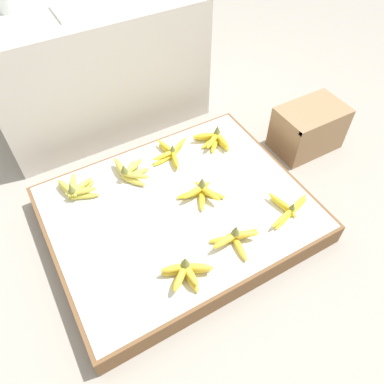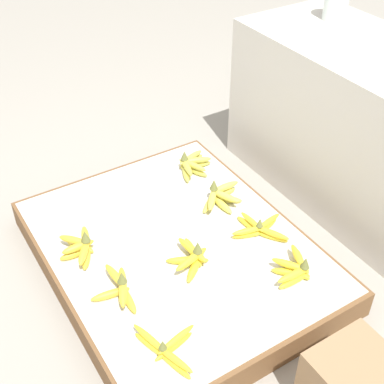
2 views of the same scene
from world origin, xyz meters
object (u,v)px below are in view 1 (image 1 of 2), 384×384
banana_bunch_back_midleft (129,172)px  banana_bunch_back_midright (171,153)px  banana_bunch_front_midright (235,238)px  banana_bunch_front_right (288,209)px  banana_bunch_middle_midright (201,192)px  foam_tray_white (82,8)px  banana_bunch_back_right (214,139)px  banana_bunch_back_left (76,189)px  wooden_crate (308,128)px  banana_bunch_front_midleft (186,272)px

banana_bunch_back_midleft → banana_bunch_back_midright: size_ratio=0.94×
banana_bunch_front_midright → banana_bunch_back_midleft: 0.65m
banana_bunch_front_right → banana_bunch_middle_midright: banana_bunch_middle_midright is taller
banana_bunch_front_midright → foam_tray_white: bearing=97.6°
banana_bunch_front_right → banana_bunch_back_midleft: (-0.56, 0.59, 0.01)m
banana_bunch_front_midright → banana_bunch_back_right: bearing=66.4°
banana_bunch_back_midleft → foam_tray_white: (0.08, 0.60, 0.58)m
banana_bunch_back_left → foam_tray_white: 0.89m
wooden_crate → banana_bunch_front_midright: (-0.81, -0.43, 0.02)m
wooden_crate → banana_bunch_middle_midright: 0.81m
banana_bunch_front_right → banana_bunch_back_midleft: 0.81m
banana_bunch_back_midright → banana_bunch_back_right: 0.26m
banana_bunch_back_midleft → banana_bunch_middle_midright: bearing=-50.1°
banana_bunch_back_left → banana_bunch_middle_midright: bearing=-31.5°
banana_bunch_front_right → foam_tray_white: bearing=111.7°
banana_bunch_back_right → banana_bunch_front_midleft: bearing=-129.9°
banana_bunch_front_midleft → banana_bunch_back_right: banana_bunch_front_midleft is taller
banana_bunch_back_midright → foam_tray_white: foam_tray_white is taller
banana_bunch_front_midright → banana_bunch_back_left: 0.82m
banana_bunch_back_right → banana_bunch_back_midleft: bearing=179.9°
banana_bunch_back_left → banana_bunch_back_midleft: banana_bunch_back_midleft is taller
banana_bunch_front_midleft → banana_bunch_back_right: size_ratio=1.02×
banana_bunch_back_left → banana_bunch_back_midright: 0.53m
banana_bunch_front_midright → foam_tray_white: foam_tray_white is taller
wooden_crate → banana_bunch_back_right: size_ratio=1.87×
banana_bunch_front_midright → banana_bunch_back_right: (0.26, 0.61, -0.00)m
banana_bunch_middle_midright → banana_bunch_back_left: banana_bunch_middle_midright is taller
banana_bunch_back_left → banana_bunch_back_midright: size_ratio=0.78×
banana_bunch_middle_midright → banana_bunch_back_midright: bearing=89.5°
banana_bunch_back_left → foam_tray_white: bearing=57.7°
banana_bunch_back_midright → banana_bunch_back_midleft: bearing=-174.2°
banana_bunch_front_midleft → banana_bunch_back_midright: size_ratio=0.84×
wooden_crate → banana_bunch_front_midleft: wooden_crate is taller
banana_bunch_middle_midright → banana_bunch_back_midright: (0.00, 0.33, -0.01)m
banana_bunch_back_midright → banana_bunch_back_right: bearing=-5.9°
banana_bunch_back_left → banana_bunch_back_right: size_ratio=0.95×
banana_bunch_front_midleft → banana_bunch_back_right: 0.84m
banana_bunch_front_midright → banana_bunch_back_midright: bearing=89.1°
banana_bunch_middle_midright → banana_bunch_back_midright: size_ratio=0.89×
banana_bunch_front_right → banana_bunch_back_midleft: bearing=133.3°
banana_bunch_back_midright → banana_bunch_back_left: bearing=-179.7°
banana_bunch_front_midright → foam_tray_white: (-0.16, 1.20, 0.58)m
banana_bunch_back_midright → banana_bunch_middle_midright: bearing=-90.5°
wooden_crate → banana_bunch_back_right: bearing=162.3°
banana_bunch_middle_midright → banana_bunch_back_midright: banana_bunch_middle_midright is taller
banana_bunch_front_midleft → banana_bunch_back_midright: banana_bunch_front_midleft is taller
banana_bunch_front_right → banana_bunch_back_midright: (-0.30, 0.62, 0.00)m
banana_bunch_front_midright → banana_bunch_back_midright: size_ratio=0.98×
banana_bunch_front_right → banana_bunch_middle_midright: (-0.31, 0.29, 0.01)m
banana_bunch_back_midleft → banana_bunch_back_right: bearing=-0.1°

